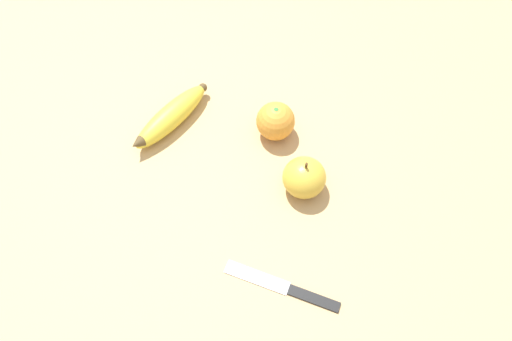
% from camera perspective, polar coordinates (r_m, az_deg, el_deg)
% --- Properties ---
extents(ground_plane, '(3.00, 3.00, 0.00)m').
position_cam_1_polar(ground_plane, '(0.90, -0.21, 0.96)').
color(ground_plane, tan).
extents(banana, '(0.06, 0.19, 0.04)m').
position_cam_1_polar(banana, '(0.94, -9.75, 6.08)').
color(banana, yellow).
rests_on(banana, ground_plane).
extents(orange, '(0.07, 0.07, 0.07)m').
position_cam_1_polar(orange, '(0.90, 2.25, 5.66)').
color(orange, orange).
rests_on(orange, ground_plane).
extents(apple, '(0.07, 0.07, 0.08)m').
position_cam_1_polar(apple, '(0.85, 5.53, -0.80)').
color(apple, gold).
rests_on(apple, ground_plane).
extents(paring_knife, '(0.19, 0.07, 0.01)m').
position_cam_1_polar(paring_knife, '(0.80, 3.44, -13.24)').
color(paring_knife, silver).
rests_on(paring_knife, ground_plane).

